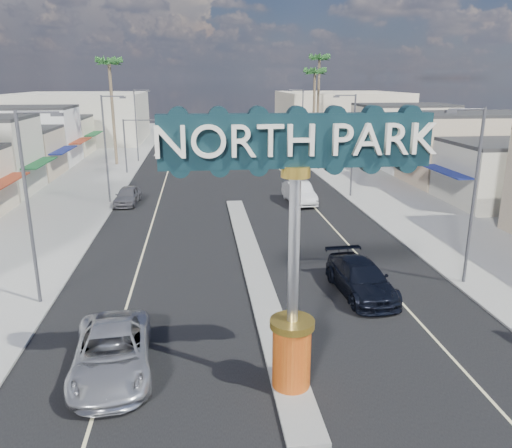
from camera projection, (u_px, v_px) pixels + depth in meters
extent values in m
plane|color=gray|center=(233.00, 200.00, 43.92)|extent=(160.00, 160.00, 0.00)
cube|color=black|center=(233.00, 200.00, 43.92)|extent=(20.00, 120.00, 0.01)
cube|color=gray|center=(253.00, 263.00, 28.64)|extent=(1.30, 30.00, 0.16)
cube|color=gray|center=(69.00, 204.00, 42.37)|extent=(8.00, 120.00, 0.12)
cube|color=gray|center=(387.00, 195.00, 45.44)|extent=(8.00, 120.00, 0.12)
cube|color=#B7B29E|center=(430.00, 143.00, 58.10)|extent=(12.00, 42.00, 6.00)
cube|color=#B7B29E|center=(83.00, 118.00, 83.29)|extent=(20.00, 20.00, 8.00)
cube|color=beige|center=(339.00, 115.00, 88.11)|extent=(20.00, 20.00, 8.00)
cylinder|color=#C4390F|center=(291.00, 356.00, 16.87)|extent=(1.30, 1.30, 2.20)
cylinder|color=gold|center=(292.00, 323.00, 16.52)|extent=(1.50, 1.50, 0.25)
cylinder|color=#B7B7BC|center=(294.00, 252.00, 15.82)|extent=(0.36, 0.36, 4.80)
cylinder|color=gold|center=(296.00, 171.00, 15.09)|extent=(0.90, 0.90, 0.35)
cube|color=black|center=(296.00, 141.00, 14.83)|extent=(8.20, 0.50, 1.60)
cylinder|color=#47474C|center=(125.00, 147.00, 55.22)|extent=(0.18, 0.18, 6.00)
cylinder|color=#47474C|center=(146.00, 120.00, 54.68)|extent=(5.00, 0.12, 0.12)
cube|color=black|center=(165.00, 124.00, 55.04)|extent=(0.32, 0.32, 1.00)
sphere|color=red|center=(165.00, 122.00, 54.78)|extent=(0.22, 0.22, 0.22)
cylinder|color=#47474C|center=(319.00, 144.00, 57.63)|extent=(0.18, 0.18, 6.00)
cylinder|color=#47474C|center=(299.00, 119.00, 56.54)|extent=(5.00, 0.12, 0.12)
cube|color=black|center=(281.00, 123.00, 56.46)|extent=(0.32, 0.32, 1.00)
sphere|color=red|center=(282.00, 121.00, 56.20)|extent=(0.22, 0.22, 0.22)
cylinder|color=#47474C|center=(29.00, 212.00, 22.42)|extent=(0.16, 0.16, 9.00)
cylinder|color=#47474C|center=(37.00, 112.00, 21.29)|extent=(1.80, 0.10, 0.10)
cube|color=#47474C|center=(57.00, 115.00, 21.40)|extent=(0.50, 0.22, 0.15)
cylinder|color=#47474C|center=(106.00, 151.00, 41.49)|extent=(0.16, 0.16, 9.00)
cylinder|color=#47474C|center=(113.00, 96.00, 40.36)|extent=(1.80, 0.10, 0.10)
cube|color=#47474C|center=(123.00, 97.00, 40.47)|extent=(0.50, 0.22, 0.15)
cylinder|color=#47474C|center=(136.00, 126.00, 62.47)|extent=(0.16, 0.16, 9.00)
cylinder|color=#47474C|center=(141.00, 90.00, 61.33)|extent=(1.80, 0.10, 0.10)
cube|color=#47474C|center=(148.00, 91.00, 61.45)|extent=(0.50, 0.22, 0.15)
cylinder|color=#47474C|center=(474.00, 200.00, 24.75)|extent=(0.16, 0.16, 9.00)
cylinder|color=#47474C|center=(467.00, 109.00, 23.41)|extent=(1.80, 0.10, 0.10)
cube|color=#47474C|center=(451.00, 111.00, 23.35)|extent=(0.50, 0.22, 0.15)
cylinder|color=#47474C|center=(353.00, 147.00, 43.82)|extent=(0.16, 0.16, 9.00)
cylinder|color=#47474C|center=(346.00, 95.00, 42.48)|extent=(1.80, 0.10, 0.10)
cube|color=#47474C|center=(336.00, 97.00, 42.42)|extent=(0.50, 0.22, 0.15)
cylinder|color=#47474C|center=(302.00, 125.00, 64.79)|extent=(0.16, 0.16, 9.00)
cylinder|color=#47474C|center=(296.00, 90.00, 63.46)|extent=(1.80, 0.10, 0.10)
cube|color=#47474C|center=(290.00, 91.00, 63.40)|extent=(0.50, 0.22, 0.15)
cylinder|color=brown|center=(113.00, 116.00, 59.88)|extent=(0.36, 0.36, 12.00)
cylinder|color=brown|center=(314.00, 115.00, 68.59)|extent=(0.36, 0.36, 11.00)
cylinder|color=brown|center=(318.00, 105.00, 74.25)|extent=(0.36, 0.36, 13.00)
imported|color=silver|center=(112.00, 352.00, 17.94)|extent=(3.24, 6.10, 1.63)
imported|color=black|center=(361.00, 278.00, 24.57)|extent=(2.68, 5.79, 1.64)
imported|color=slate|center=(128.00, 196.00, 42.19)|extent=(2.16, 4.57, 1.51)
imported|color=silver|center=(299.00, 193.00, 42.59)|extent=(2.22, 5.53, 1.79)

